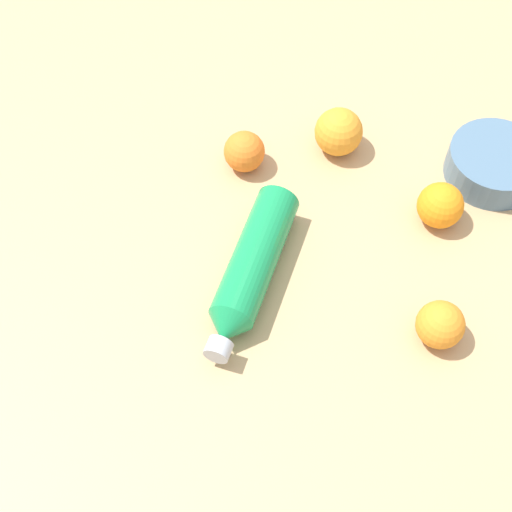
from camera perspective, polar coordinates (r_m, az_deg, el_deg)
The scene contains 7 objects.
ground_plane at distance 1.14m, azimuth -1.24°, elevation -0.44°, with size 2.40×2.40×0.00m, color tan.
water_bottle at distance 1.09m, azimuth -0.39°, elevation -0.96°, with size 0.20×0.27×0.07m.
orange_0 at distance 1.23m, azimuth -0.92°, elevation 8.17°, with size 0.07×0.07×0.07m, color orange.
orange_1 at distance 1.07m, azimuth 14.21°, elevation -5.23°, with size 0.07×0.07×0.07m, color orange.
orange_2 at distance 1.25m, azimuth 6.48°, elevation 9.63°, with size 0.08×0.08×0.08m, color orange.
orange_3 at distance 1.19m, azimuth 14.22°, elevation 3.86°, with size 0.07×0.07×0.07m, color orange.
ceramic_bowl at distance 1.28m, azimuth 18.11°, elevation 6.87°, with size 0.16×0.16×0.05m, color slate.
Camera 1 is at (0.49, -0.36, 0.96)m, focal length 51.14 mm.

